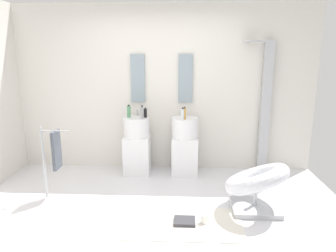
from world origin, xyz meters
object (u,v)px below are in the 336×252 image
coffee_mug (205,219)px  soap_bottle_grey (142,112)px  shower_column (265,104)px  soap_bottle_green (129,111)px  towel_rack (54,151)px  magazine_charcoal (185,221)px  pedestal_sink_right (185,146)px  pedestal_sink_left (137,145)px  soap_bottle_black (145,113)px  soap_bottle_amber (185,114)px  lounge_chair (256,183)px  soap_bottle_clear (183,114)px

coffee_mug → soap_bottle_grey: size_ratio=0.48×
shower_column → soap_bottle_green: size_ratio=10.49×
coffee_mug → towel_rack: bearing=163.1°
magazine_charcoal → soap_bottle_grey: bearing=114.8°
pedestal_sink_right → magazine_charcoal: bearing=-90.2°
pedestal_sink_left → towel_rack: bearing=-135.4°
pedestal_sink_right → towel_rack: (-1.67, -0.92, 0.18)m
soap_bottle_black → soap_bottle_amber: (0.60, -0.12, 0.02)m
lounge_chair → soap_bottle_black: bearing=141.7°
pedestal_sink_right → soap_bottle_amber: size_ratio=5.23×
shower_column → soap_bottle_clear: (-1.27, -0.31, -0.10)m
shower_column → pedestal_sink_right: bearing=-171.3°
coffee_mug → soap_bottle_grey: (-0.87, 1.42, 0.93)m
shower_column → towel_rack: size_ratio=2.16×
lounge_chair → soap_bottle_black: 1.95m
coffee_mug → soap_bottle_black: (-0.83, 1.50, 0.91)m
soap_bottle_clear → soap_bottle_green: (-0.82, 0.12, 0.01)m
pedestal_sink_right → soap_bottle_black: 0.80m
soap_bottle_clear → soap_bottle_amber: (0.03, 0.01, 0.01)m
magazine_charcoal → soap_bottle_green: 1.97m
lounge_chair → soap_bottle_clear: 1.49m
pedestal_sink_right → shower_column: shower_column is taller
pedestal_sink_left → coffee_mug: 1.82m
towel_rack → soap_bottle_green: 1.28m
magazine_charcoal → soap_bottle_black: 1.87m
lounge_chair → soap_bottle_amber: size_ratio=5.76×
soap_bottle_black → soap_bottle_grey: soap_bottle_grey is taller
coffee_mug → pedestal_sink_right: bearing=98.3°
lounge_chair → magazine_charcoal: lounge_chair is taller
coffee_mug → soap_bottle_green: soap_bottle_green is taller
shower_column → magazine_charcoal: size_ratio=8.61×
lounge_chair → coffee_mug: size_ratio=11.54×
shower_column → lounge_chair: shower_column is taller
soap_bottle_green → soap_bottle_amber: (0.85, -0.11, -0.00)m
magazine_charcoal → soap_bottle_clear: soap_bottle_clear is taller
soap_bottle_black → soap_bottle_clear: (0.57, -0.13, 0.01)m
towel_rack → magazine_charcoal: towel_rack is taller
pedestal_sink_left → magazine_charcoal: 1.72m
towel_rack → soap_bottle_amber: size_ratio=5.00×
soap_bottle_grey → soap_bottle_black: bearing=64.5°
pedestal_sink_right → magazine_charcoal: (-0.00, -1.49, -0.42)m
pedestal_sink_left → soap_bottle_clear: bearing=-9.7°
soap_bottle_black → soap_bottle_grey: size_ratio=0.76×
pedestal_sink_left → soap_bottle_green: (-0.12, 0.00, 0.54)m
shower_column → soap_bottle_grey: shower_column is taller
pedestal_sink_right → coffee_mug: size_ratio=10.49×
magazine_charcoal → coffee_mug: coffee_mug is taller
towel_rack → soap_bottle_green: soap_bottle_green is taller
soap_bottle_clear → soap_bottle_green: soap_bottle_green is taller
pedestal_sink_left → soap_bottle_amber: bearing=-8.6°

